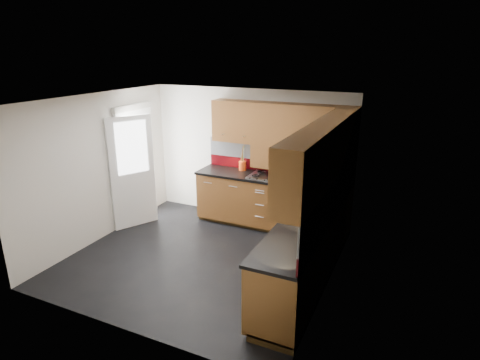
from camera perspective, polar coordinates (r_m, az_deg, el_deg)
The scene contains 14 objects.
room at distance 5.70m, azimuth -5.81°, elevation 2.28°, with size 4.00×3.80×2.64m.
base_cabinets at distance 6.27m, azimuth 6.37°, elevation -6.57°, with size 2.70×3.20×0.95m.
countertop at distance 6.08m, azimuth 6.37°, elevation -2.47°, with size 2.72×3.22×0.04m.
backsplash at distance 6.13m, azimuth 9.11°, elevation 0.45°, with size 2.70×3.20×0.54m.
upper_cabinets at distance 5.84m, azimuth 8.57°, elevation 5.99°, with size 2.50×3.20×0.72m.
extractor_hood at distance 7.00m, azimuth 4.25°, elevation 3.47°, with size 0.60×0.33×0.40m, color #582F13.
glass_cabinet at distance 6.00m, azimuth 13.79°, elevation 6.25°, with size 0.32×0.80×0.66m.
back_door at distance 7.42m, azimuth -14.69°, elevation 1.77°, with size 0.42×1.19×2.04m.
gas_hob at distance 6.94m, azimuth 3.70°, elevation 0.56°, with size 0.58×0.51×0.05m.
utensil_pot at distance 7.29m, azimuth 0.37°, elevation 2.19°, with size 0.13×0.13×0.48m.
toaster at distance 6.91m, azimuth 5.81°, elevation 1.13°, with size 0.32×0.26×0.20m.
food_processor at distance 6.24m, azimuth 12.02°, elevation -0.58°, with size 0.19×0.19×0.32m.
paper_towel at distance 5.56m, azimuth 11.29°, elevation -3.10°, with size 0.12×0.12×0.26m, color white.
orange_cloth at distance 6.29m, azimuth 11.73°, elevation -1.77°, with size 0.13×0.11×0.01m, color #DC4218.
Camera 1 is at (2.81, -4.71, 3.05)m, focal length 30.00 mm.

